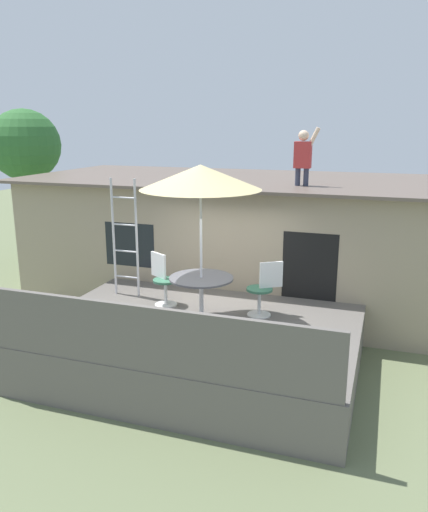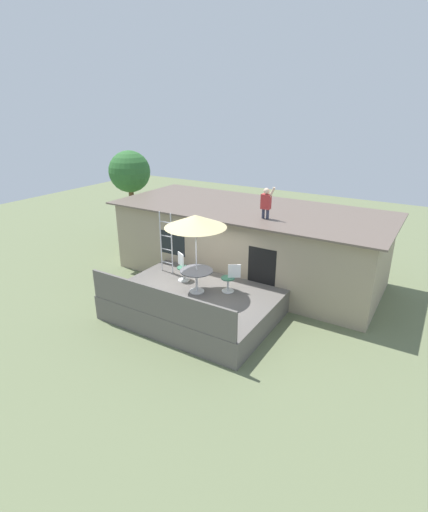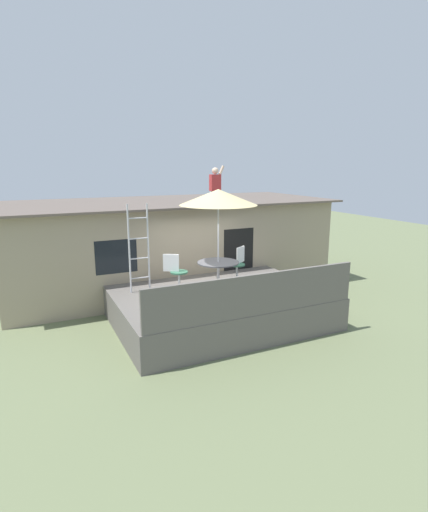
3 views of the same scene
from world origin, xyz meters
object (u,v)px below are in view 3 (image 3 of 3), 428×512
Objects in this scene: patio_chair_right at (238,264)px; patio_chair_left at (176,272)px; patio_table at (218,268)px; step_ladder at (139,248)px; person_figure at (215,182)px; patio_umbrella at (218,197)px.

patio_chair_left is at bearing -31.28° from patio_chair_right.
patio_table is 1.13× the size of patio_chair_right.
person_figure is at bearing 31.01° from step_ladder.
step_ladder is (-1.79, 0.78, 0.51)m from patio_table.
step_ladder reaches higher than patio_chair_right.
patio_chair_left is (0.87, -0.26, -0.64)m from step_ladder.
patio_umbrella is 2.29× the size of person_figure.
patio_chair_right is (1.82, 0.06, 0.00)m from patio_chair_left.
patio_umbrella is (0.00, 0.00, 1.76)m from patio_table.
patio_table is 2.02m from step_ladder.
patio_chair_right is (0.90, 0.59, -1.89)m from patio_umbrella.
patio_umbrella is 2.17m from patio_chair_left.
patio_umbrella is 2.76× the size of patio_chair_right.
patio_table is 1.76m from patio_umbrella.
patio_table is 1.08m from patio_chair_right.
patio_umbrella is 2.76× the size of patio_chair_left.
step_ladder is 3.74m from person_figure.
person_figure is 1.21× the size of patio_chair_right.
patio_umbrella reaches higher than patio_chair_right.
patio_table is at bearing -0.00° from patio_chair_left.
patio_table is at bearing 0.00° from patio_umbrella.
step_ladder is 1.98× the size of person_figure.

